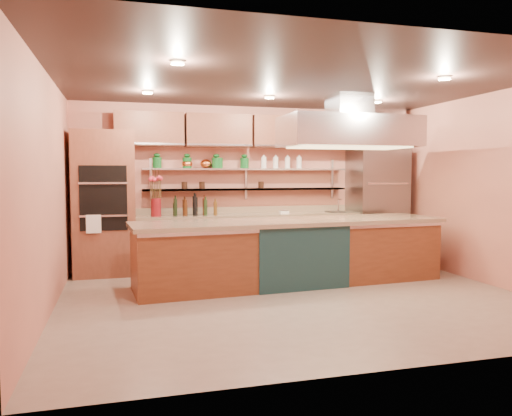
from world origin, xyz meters
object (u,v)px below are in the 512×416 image
object	(u,v)px
refrigerator	(377,205)
flower_vase	(156,207)
island	(291,252)
copper_kettle	(206,164)
green_canister	(218,163)
kitchen_scale	(284,211)

from	to	relation	value
refrigerator	flower_vase	size ratio (longest dim) A/B	7.17
island	copper_kettle	distance (m)	2.28
green_canister	kitchen_scale	bearing A→B (deg)	-11.14
copper_kettle	refrigerator	bearing A→B (deg)	-4.20
refrigerator	island	world-z (taller)	refrigerator
island	flower_vase	bearing A→B (deg)	140.00
copper_kettle	green_canister	bearing A→B (deg)	0.00
island	kitchen_scale	bearing A→B (deg)	72.00
island	green_canister	size ratio (longest dim) A/B	25.45
refrigerator	green_canister	distance (m)	3.02
kitchen_scale	copper_kettle	bearing A→B (deg)	156.33
copper_kettle	island	bearing A→B (deg)	-57.45
island	flower_vase	xyz separation A→B (m)	(-1.86, 1.35, 0.60)
flower_vase	copper_kettle	xyz separation A→B (m)	(0.86, 0.22, 0.72)
refrigerator	kitchen_scale	size ratio (longest dim) A/B	13.75
kitchen_scale	copper_kettle	distance (m)	1.58
refrigerator	kitchen_scale	distance (m)	1.80
refrigerator	copper_kettle	world-z (taller)	refrigerator
copper_kettle	green_canister	world-z (taller)	green_canister
green_canister	island	bearing A→B (deg)	-63.55
flower_vase	kitchen_scale	size ratio (longest dim) A/B	1.92
refrigerator	island	size ratio (longest dim) A/B	0.46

